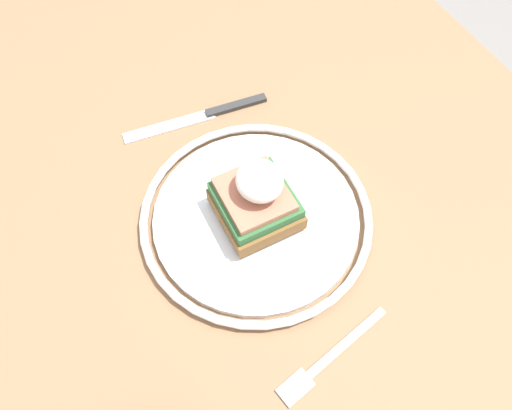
% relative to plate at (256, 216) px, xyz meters
% --- Properties ---
extents(ground_plane, '(6.00, 6.00, 0.00)m').
position_rel_plate_xyz_m(ground_plane, '(0.04, -0.02, -0.77)').
color(ground_plane, gray).
extents(dining_table, '(1.13, 0.86, 0.76)m').
position_rel_plate_xyz_m(dining_table, '(0.04, -0.02, -0.11)').
color(dining_table, '#846042').
rests_on(dining_table, ground_plane).
extents(plate, '(0.28, 0.28, 0.02)m').
position_rel_plate_xyz_m(plate, '(0.00, 0.00, 0.00)').
color(plate, silver).
rests_on(plate, dining_table).
extents(sandwich, '(0.09, 0.09, 0.08)m').
position_rel_plate_xyz_m(sandwich, '(0.00, -0.00, 0.04)').
color(sandwich, brown).
rests_on(sandwich, plate).
extents(fork, '(0.05, 0.15, 0.00)m').
position_rel_plate_xyz_m(fork, '(-0.19, 0.01, -0.01)').
color(fork, silver).
rests_on(fork, dining_table).
extents(knife, '(0.04, 0.21, 0.01)m').
position_rel_plate_xyz_m(knife, '(0.18, -0.02, -0.01)').
color(knife, '#2D2D2D').
rests_on(knife, dining_table).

